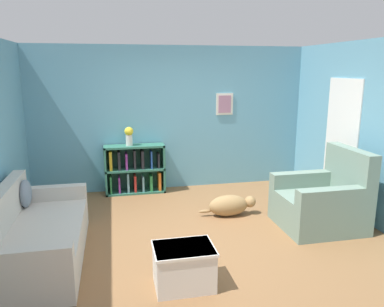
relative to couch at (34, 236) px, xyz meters
name	(u,v)px	position (x,y,z in m)	size (l,w,h in m)	color
ground_plane	(198,236)	(2.00, 0.20, -0.29)	(14.00, 14.00, 0.00)	brown
wall_back	(171,118)	(2.01, 2.45, 1.01)	(5.60, 0.13, 2.60)	#609EB7
wall_right	(375,134)	(4.55, 0.22, 1.00)	(0.16, 5.00, 2.60)	#609EB7
couch	(34,236)	(0.00, 0.00, 0.00)	(0.95, 2.05, 0.84)	beige
bookshelf	(135,170)	(1.30, 2.24, 0.13)	(1.06, 0.32, 0.87)	#2D6B56
recliner_chair	(323,201)	(3.81, 0.18, 0.08)	(1.08, 0.98, 1.11)	gray
coffee_table	(184,265)	(1.60, -0.90, -0.06)	(0.62, 0.47, 0.43)	silver
dog	(230,205)	(2.64, 0.82, -0.13)	(0.89, 0.29, 0.32)	#9E7A4C
vase	(129,135)	(1.22, 2.22, 0.77)	(0.15, 0.15, 0.33)	silver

